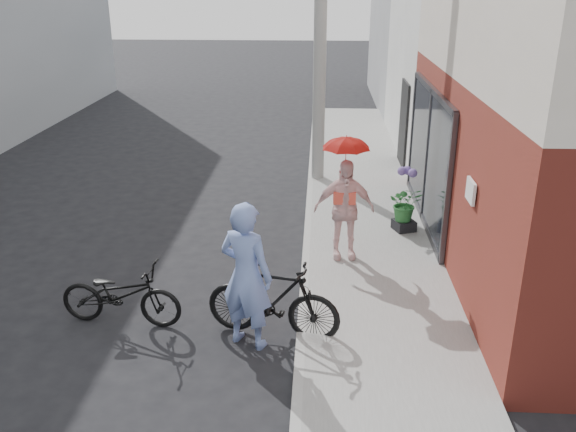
# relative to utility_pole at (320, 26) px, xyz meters

# --- Properties ---
(ground) EXTENTS (80.00, 80.00, 0.00)m
(ground) POSITION_rel_utility_pole_xyz_m (-1.10, -6.00, -3.50)
(ground) COLOR black
(ground) RESTS_ON ground
(sidewalk) EXTENTS (2.20, 24.00, 0.12)m
(sidewalk) POSITION_rel_utility_pole_xyz_m (1.00, -4.00, -3.44)
(sidewalk) COLOR gray
(sidewalk) RESTS_ON ground
(curb) EXTENTS (0.12, 24.00, 0.12)m
(curb) POSITION_rel_utility_pole_xyz_m (-0.16, -4.00, -3.44)
(curb) COLOR #9E9E99
(curb) RESTS_ON ground
(plaster_building) EXTENTS (8.00, 6.00, 7.00)m
(plaster_building) POSITION_rel_utility_pole_xyz_m (6.10, 3.00, 0.00)
(plaster_building) COLOR silver
(plaster_building) RESTS_ON ground
(east_building_far) EXTENTS (8.00, 8.00, 7.00)m
(east_building_far) POSITION_rel_utility_pole_xyz_m (6.10, 10.00, 0.00)
(east_building_far) COLOR gray
(east_building_far) RESTS_ON ground
(utility_pole) EXTENTS (0.28, 0.28, 7.00)m
(utility_pole) POSITION_rel_utility_pole_xyz_m (0.00, 0.00, 0.00)
(utility_pole) COLOR #9E9E99
(utility_pole) RESTS_ON ground
(officer) EXTENTS (0.85, 0.73, 1.97)m
(officer) POSITION_rel_utility_pole_xyz_m (-0.85, -6.79, -2.52)
(officer) COLOR #6E84C3
(officer) RESTS_ON ground
(bike_left) EXTENTS (1.75, 0.75, 0.89)m
(bike_left) POSITION_rel_utility_pole_xyz_m (-2.64, -6.39, -3.05)
(bike_left) COLOR black
(bike_left) RESTS_ON ground
(bike_right) EXTENTS (1.87, 0.87, 1.08)m
(bike_right) POSITION_rel_utility_pole_xyz_m (-0.54, -6.60, -2.96)
(bike_right) COLOR black
(bike_right) RESTS_ON ground
(kimono_woman) EXTENTS (1.02, 0.50, 1.68)m
(kimono_woman) POSITION_rel_utility_pole_xyz_m (0.45, -4.31, -2.54)
(kimono_woman) COLOR #F3CDCC
(kimono_woman) RESTS_ON sidewalk
(parasol) EXTENTS (0.73, 0.73, 0.64)m
(parasol) POSITION_rel_utility_pole_xyz_m (0.45, -4.31, -1.38)
(parasol) COLOR red
(parasol) RESTS_ON kimono_woman
(planter) EXTENTS (0.46, 0.46, 0.19)m
(planter) POSITION_rel_utility_pole_xyz_m (1.62, -3.11, -3.29)
(planter) COLOR black
(planter) RESTS_ON sidewalk
(potted_plant) EXTENTS (0.60, 0.52, 0.66)m
(potted_plant) POSITION_rel_utility_pole_xyz_m (1.62, -3.11, -2.86)
(potted_plant) COLOR #2B6C31
(potted_plant) RESTS_ON planter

